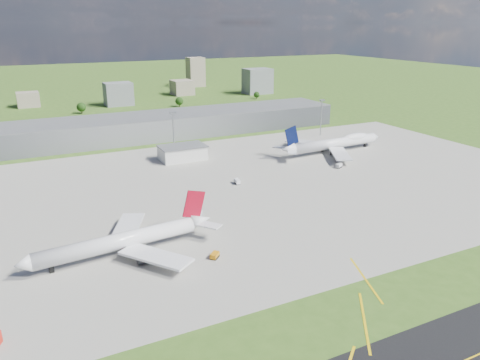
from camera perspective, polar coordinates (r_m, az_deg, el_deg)
name	(u,v)px	position (r m, az deg, el deg)	size (l,w,h in m)	color
ground	(143,143)	(322.93, -11.69, 4.44)	(1400.00, 1400.00, 0.00)	#385B1C
apron	(225,190)	(226.39, -1.82, -1.26)	(360.00, 190.00, 0.08)	#99978B
terminal	(137,128)	(335.43, -12.46, 6.23)	(300.00, 42.00, 15.00)	slate
ops_building	(183,153)	(278.37, -7.02, 3.28)	(26.00, 16.00, 8.00)	silver
mast_center	(173,125)	(288.98, -8.15, 6.60)	(3.50, 2.00, 25.90)	gray
mast_east	(321,111)	(339.26, 9.91, 8.28)	(3.50, 2.00, 25.90)	gray
airliner_red_twin	(125,241)	(168.77, -13.82, -7.20)	(69.05, 53.58, 18.94)	white
airliner_blue_quad	(335,143)	(298.62, 11.51, 4.41)	(76.86, 60.26, 20.07)	white
tug_yellow	(215,256)	(163.14, -3.10, -9.19)	(4.28, 4.21, 1.88)	orange
van_white_near	(237,182)	(235.00, -0.36, -0.19)	(2.63, 4.89, 2.41)	white
van_white_far	(339,166)	(266.79, 11.97, 1.70)	(4.98, 3.96, 2.36)	silver
bldg_cw	(28,100)	(498.89, -24.42, 8.92)	(20.00, 18.00, 14.00)	gray
bldg_c	(118,94)	(478.54, -14.60, 10.11)	(26.00, 20.00, 22.00)	slate
bldg_ce	(182,87)	(538.76, -7.07, 11.13)	(22.00, 24.00, 16.00)	gray
bldg_e	(257,81)	(543.26, 2.15, 11.96)	(30.00, 22.00, 28.00)	slate
bldg_tall_e	(196,72)	(607.37, -5.44, 12.97)	(20.00, 18.00, 36.00)	gray
tree_c	(81,107)	(443.29, -18.78, 8.41)	(8.10, 8.10, 9.90)	#382314
tree_e	(179,101)	(459.23, -7.41, 9.52)	(7.65, 7.65, 9.35)	#382314
tree_far_e	(257,95)	(504.52, 2.04, 10.36)	(6.30, 6.30, 7.70)	#382314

